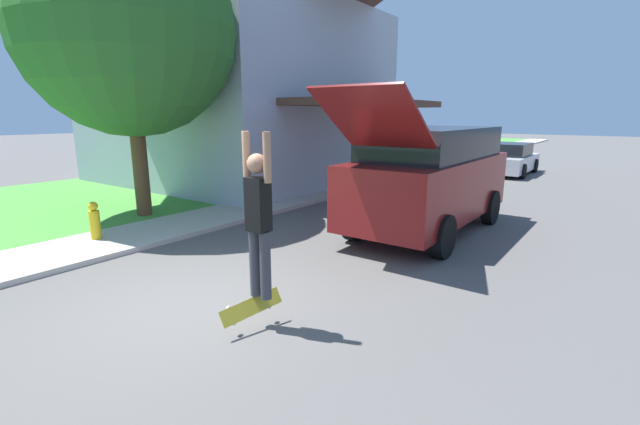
{
  "coord_description": "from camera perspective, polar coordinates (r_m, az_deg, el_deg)",
  "views": [
    {
      "loc": [
        4.64,
        -3.28,
        2.53
      ],
      "look_at": [
        0.95,
        1.74,
        1.1
      ],
      "focal_mm": 24.0,
      "sensor_mm": 36.0,
      "label": 1
    }
  ],
  "objects": [
    {
      "name": "ground_plane",
      "position": [
        6.22,
        -17.16,
        -11.71
      ],
      "size": [
        120.0,
        120.0,
        0.0
      ],
      "primitive_type": "plane",
      "color": "#54514F"
    },
    {
      "name": "lawn",
      "position": [
        15.87,
        -17.2,
        3.3
      ],
      "size": [
        10.0,
        80.0,
        0.08
      ],
      "color": "#478E38",
      "rests_on": "ground_plane"
    },
    {
      "name": "sidewalk",
      "position": [
        12.65,
        -5.17,
        1.54
      ],
      "size": [
        1.8,
        80.0,
        0.1
      ],
      "color": "#ADA89E",
      "rests_on": "ground_plane"
    },
    {
      "name": "house",
      "position": [
        17.47,
        -11.01,
        19.98
      ],
      "size": [
        11.98,
        9.17,
        9.01
      ],
      "color": "#99A3B2",
      "rests_on": "lawn"
    },
    {
      "name": "lawn_tree_near",
      "position": [
        11.5,
        -24.28,
        21.4
      ],
      "size": [
        4.9,
        4.9,
        6.82
      ],
      "color": "brown",
      "rests_on": "lawn"
    },
    {
      "name": "suv_parked",
      "position": [
        9.58,
        14.48,
        4.69
      ],
      "size": [
        2.08,
        5.73,
        2.97
      ],
      "color": "maroon",
      "rests_on": "ground_plane"
    },
    {
      "name": "car_down_street",
      "position": [
        20.5,
        23.72,
        6.51
      ],
      "size": [
        1.98,
        4.1,
        1.34
      ],
      "color": "#B7B7BC",
      "rests_on": "ground_plane"
    },
    {
      "name": "skateboarder",
      "position": [
        4.94,
        -8.21,
        -0.31
      ],
      "size": [
        0.41,
        0.23,
        1.95
      ],
      "color": "#38383D",
      "rests_on": "ground_plane"
    },
    {
      "name": "skateboard",
      "position": [
        5.28,
        -9.15,
        -12.31
      ],
      "size": [
        0.3,
        0.79,
        0.3
      ],
      "color": "#A89323",
      "rests_on": "ground_plane"
    },
    {
      "name": "fire_hydrant",
      "position": [
        9.61,
        -27.83,
        -1.01
      ],
      "size": [
        0.2,
        0.2,
        0.76
      ],
      "color": "gold",
      "rests_on": "sidewalk"
    }
  ]
}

